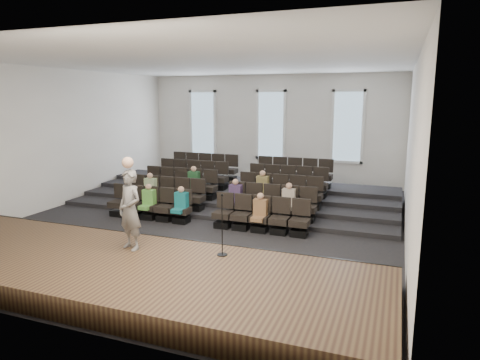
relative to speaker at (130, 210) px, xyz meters
name	(u,v)px	position (x,y,z in m)	size (l,w,h in m)	color
ground	(210,220)	(0.00, 4.35, -1.43)	(14.00, 14.00, 0.00)	black
ceiling	(208,63)	(0.00, 4.35, 3.58)	(12.00, 14.00, 0.02)	white
wall_back	(271,129)	(0.00, 11.37, 1.07)	(12.00, 0.04, 5.00)	white
wall_front	(33,187)	(0.00, -2.67, 1.07)	(12.00, 0.04, 5.00)	white
wall_left	(59,138)	(-6.02, 4.35, 1.07)	(0.04, 14.00, 5.00)	white
wall_right	(412,153)	(6.02, 4.35, 1.07)	(0.04, 14.00, 5.00)	white
stage	(112,271)	(0.00, -0.75, -1.18)	(11.80, 3.60, 0.50)	#503B22
stage_lip	(156,245)	(0.00, 1.02, -1.18)	(11.80, 0.06, 0.52)	black
risers	(243,194)	(0.00, 7.52, -1.24)	(11.80, 4.80, 0.60)	black
seating_rows	(227,190)	(0.00, 5.89, -0.75)	(6.80, 4.70, 1.67)	black
windows	(271,125)	(0.00, 11.30, 1.27)	(8.44, 0.10, 3.24)	white
audience	(213,194)	(0.00, 4.67, -0.62)	(5.45, 2.64, 1.10)	#5FAB44
speaker	(130,210)	(0.00, 0.00, 0.00)	(0.68, 0.45, 1.86)	slate
mic_stand	(222,237)	(2.13, 0.36, -0.51)	(0.24, 0.24, 1.41)	black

